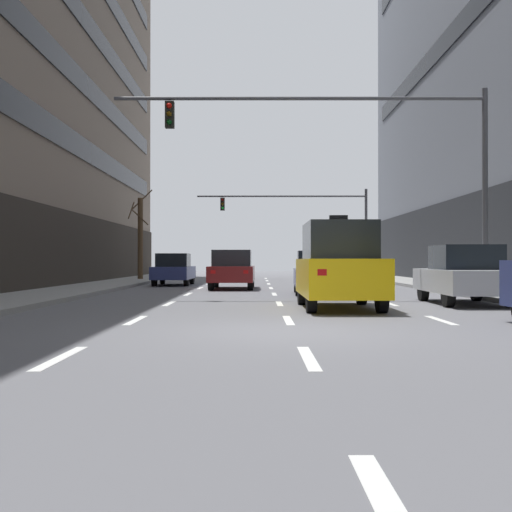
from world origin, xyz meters
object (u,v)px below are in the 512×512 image
(car_driving_2, at_px, (174,270))
(car_parked_2, at_px, (464,275))
(traffic_signal_0, at_px, (366,144))
(traffic_signal_1, at_px, (310,214))
(street_tree_1, at_px, (140,237))
(car_driving_1, at_px, (232,270))
(car_driving_0, at_px, (319,273))
(taxi_driving_3, at_px, (339,266))

(car_driving_2, height_order, car_parked_2, car_parked_2)
(traffic_signal_0, height_order, traffic_signal_1, traffic_signal_0)
(car_parked_2, height_order, street_tree_1, street_tree_1)
(car_driving_1, height_order, traffic_signal_1, traffic_signal_1)
(car_driving_2, distance_m, car_parked_2, 16.61)
(car_driving_2, bearing_deg, traffic_signal_1, 55.21)
(traffic_signal_0, bearing_deg, traffic_signal_1, 89.91)
(car_driving_0, bearing_deg, taxi_driving_3, -91.33)
(car_driving_2, height_order, traffic_signal_0, traffic_signal_0)
(traffic_signal_0, bearing_deg, street_tree_1, 121.28)
(car_driving_0, xyz_separation_m, car_parked_2, (3.56, -5.11, 0.04))
(car_driving_2, height_order, street_tree_1, street_tree_1)
(car_driving_2, xyz_separation_m, traffic_signal_1, (7.55, 10.86, 3.52))
(car_driving_0, relative_size, car_parked_2, 0.95)
(street_tree_1, bearing_deg, car_driving_1, -59.80)
(car_driving_0, distance_m, taxi_driving_3, 6.77)
(car_parked_2, xyz_separation_m, street_tree_1, (-12.54, 19.18, 1.76))
(taxi_driving_3, bearing_deg, car_driving_0, 88.67)
(car_driving_2, bearing_deg, car_driving_1, -53.10)
(car_driving_0, relative_size, car_driving_1, 0.95)
(car_driving_0, xyz_separation_m, street_tree_1, (-8.98, 14.06, 1.81))
(car_driving_2, bearing_deg, traffic_signal_0, -55.69)
(car_driving_0, bearing_deg, street_tree_1, 122.55)
(car_parked_2, distance_m, street_tree_1, 22.98)
(car_driving_1, relative_size, taxi_driving_3, 0.98)
(taxi_driving_3, bearing_deg, car_driving_1, 105.77)
(taxi_driving_3, relative_size, traffic_signal_0, 0.38)
(car_driving_0, height_order, car_driving_2, car_driving_0)
(traffic_signal_0, height_order, street_tree_1, traffic_signal_0)
(car_driving_0, bearing_deg, car_driving_1, 127.52)
(car_driving_1, distance_m, car_driving_2, 5.02)
(car_driving_1, distance_m, street_tree_1, 11.49)
(car_driving_0, bearing_deg, traffic_signal_0, -65.75)
(car_parked_2, xyz_separation_m, traffic_signal_1, (-2.29, 24.24, 3.47))
(car_driving_2, relative_size, car_parked_2, 0.94)
(car_parked_2, height_order, traffic_signal_1, traffic_signal_1)
(car_driving_0, bearing_deg, car_parked_2, -55.13)
(car_driving_1, bearing_deg, street_tree_1, 120.20)
(street_tree_1, bearing_deg, car_driving_0, -57.45)
(car_driving_2, xyz_separation_m, street_tree_1, (-2.70, 5.80, 1.81))
(car_driving_2, xyz_separation_m, car_parked_2, (9.84, -13.38, 0.05))
(street_tree_1, bearing_deg, traffic_signal_1, 26.31)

